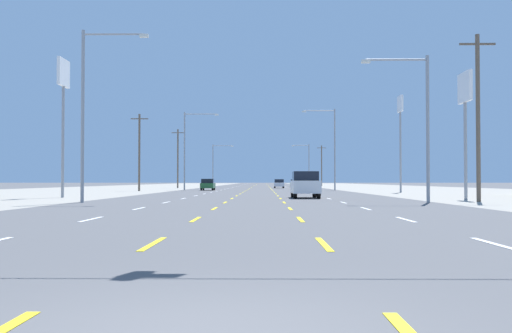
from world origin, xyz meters
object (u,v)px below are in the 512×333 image
streetlight_left_row_0 (89,103)px  pole_sign_left_row_1 (63,91)px  hatchback_far_right_midfar (295,183)px  pole_sign_right_row_1 (465,101)px  pole_sign_right_row_2 (400,121)px  streetlight_right_row_0 (420,116)px  suv_inner_right_nearest (305,184)px  hatchback_inner_right_mid (279,184)px  streetlight_right_row_2 (307,162)px  streetlight_left_row_1 (188,145)px  hatchback_far_left_near (208,184)px  streetlight_right_row_1 (332,143)px  streetlight_left_row_2 (215,162)px

streetlight_left_row_0 → pole_sign_left_row_1: bearing=116.4°
hatchback_far_right_midfar → pole_sign_right_row_1: 76.55m
pole_sign_right_row_2 → streetlight_right_row_0: (-5.82, -29.70, -2.83)m
suv_inner_right_nearest → pole_sign_right_row_2: bearing=59.7°
hatchback_inner_right_mid → streetlight_right_row_2: 22.81m
hatchback_inner_right_mid → streetlight_left_row_0: streetlight_left_row_0 is taller
streetlight_left_row_0 → hatchback_inner_right_mid: bearing=79.0°
pole_sign_right_row_2 → streetlight_left_row_1: bearing=149.9°
hatchback_far_left_near → hatchback_inner_right_mid: bearing=66.5°
suv_inner_right_nearest → streetlight_right_row_1: size_ratio=0.45×
hatchback_far_left_near → streetlight_left_row_0: (-2.85, -43.76, 5.09)m
streetlight_right_row_0 → streetlight_left_row_1: streetlight_left_row_1 is taller
streetlight_left_row_0 → streetlight_right_row_2: size_ratio=1.13×
suv_inner_right_nearest → streetlight_right_row_2: 79.62m
suv_inner_right_nearest → hatchback_inner_right_mid: size_ratio=1.26×
streetlight_left_row_1 → hatchback_inner_right_mid: bearing=60.6°
hatchback_inner_right_mid → streetlight_left_row_2: 25.39m
streetlight_right_row_0 → streetlight_left_row_2: (-19.38, 88.59, 0.20)m
streetlight_right_row_1 → streetlight_right_row_2: 44.31m
streetlight_left_row_0 → streetlight_right_row_2: bearing=77.6°
pole_sign_right_row_1 → streetlight_left_row_2: streetlight_left_row_2 is taller
streetlight_left_row_0 → streetlight_right_row_2: streetlight_left_row_0 is taller
pole_sign_left_row_1 → streetlight_left_row_1: 34.51m
hatchback_far_right_midfar → streetlight_right_row_1: bearing=-85.6°
hatchback_inner_right_mid → streetlight_left_row_2: size_ratio=0.44×
streetlight_left_row_0 → streetlight_left_row_2: size_ratio=1.14×
hatchback_inner_right_mid → streetlight_right_row_0: (6.47, -67.19, 4.28)m
hatchback_far_right_midfar → hatchback_far_left_near: bearing=-109.7°
suv_inner_right_nearest → streetlight_left_row_2: size_ratio=0.55×
streetlight_right_row_0 → streetlight_right_row_2: bearing=90.0°
suv_inner_right_nearest → streetlight_right_row_2: bearing=85.6°
suv_inner_right_nearest → streetlight_right_row_2: size_ratio=0.54×
pole_sign_right_row_1 → streetlight_left_row_0: 25.03m
streetlight_left_row_0 → suv_inner_right_nearest: bearing=34.8°
hatchback_far_right_midfar → pole_sign_right_row_1: size_ratio=0.44×
pole_sign_left_row_1 → pole_sign_right_row_1: size_ratio=1.21×
streetlight_left_row_2 → streetlight_right_row_1: bearing=-66.4°
pole_sign_right_row_1 → pole_sign_right_row_2: (1.08, 23.55, 1.07)m
pole_sign_left_row_1 → streetlight_left_row_2: (5.21, 78.35, -2.93)m
pole_sign_right_row_1 → streetlight_right_row_2: size_ratio=0.98×
suv_inner_right_nearest → pole_sign_right_row_2: 24.57m
pole_sign_left_row_1 → pole_sign_right_row_1: bearing=-8.0°
suv_inner_right_nearest → streetlight_right_row_2: streetlight_right_row_2 is taller
streetlight_right_row_0 → pole_sign_left_row_1: bearing=157.4°
hatchback_inner_right_mid → pole_sign_left_row_1: 60.22m
hatchback_inner_right_mid → streetlight_left_row_0: 68.63m
pole_sign_right_row_1 → pole_sign_right_row_2: 23.60m
streetlight_right_row_0 → streetlight_right_row_1: 44.32m
suv_inner_right_nearest → hatchback_far_right_midfar: (3.15, 72.74, -0.24)m
suv_inner_right_nearest → pole_sign_left_row_1: pole_sign_left_row_1 is taller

